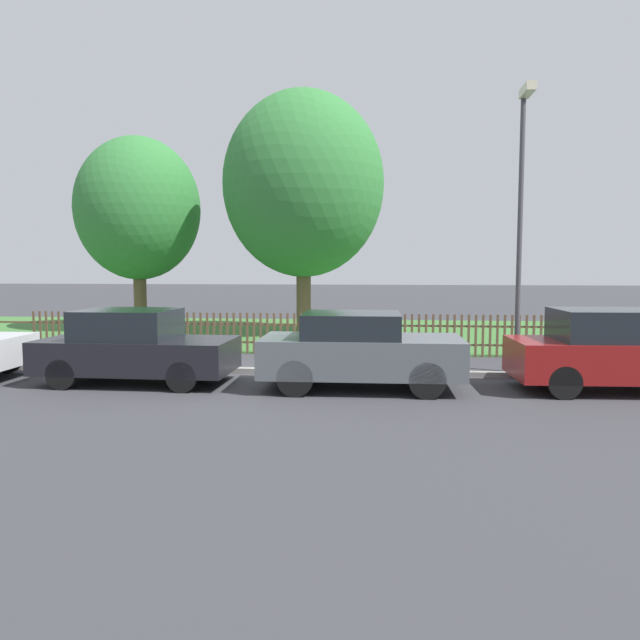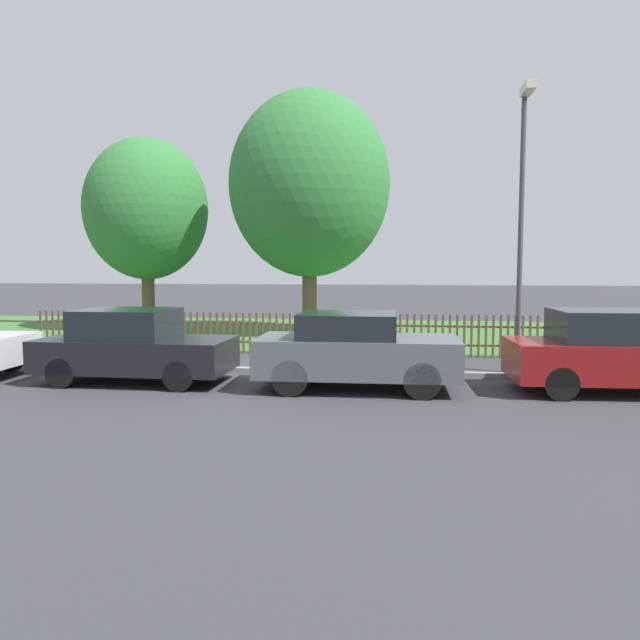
{
  "view_description": "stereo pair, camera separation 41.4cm",
  "coord_description": "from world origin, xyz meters",
  "px_view_note": "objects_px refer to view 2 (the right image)",
  "views": [
    {
      "loc": [
        2.34,
        -13.15,
        2.38
      ],
      "look_at": [
        0.96,
        1.06,
        1.1
      ],
      "focal_mm": 35.0,
      "sensor_mm": 36.0,
      "label": 1
    },
    {
      "loc": [
        2.76,
        -13.1,
        2.38
      ],
      "look_at": [
        0.96,
        1.06,
        1.1
      ],
      "focal_mm": 35.0,
      "sensor_mm": 36.0,
      "label": 2
    }
  ],
  "objects_px": {
    "parked_car_black_saloon": "(134,346)",
    "tree_nearest_kerb": "(146,210)",
    "parked_car_navy_estate": "(356,350)",
    "parked_car_red_compact": "(612,352)",
    "covered_motorcycle": "(369,342)",
    "tree_behind_motorcycle": "(309,185)",
    "street_lamp": "(523,198)"
  },
  "relations": [
    {
      "from": "tree_nearest_kerb",
      "to": "street_lamp",
      "type": "bearing_deg",
      "value": -34.43
    },
    {
      "from": "street_lamp",
      "to": "covered_motorcycle",
      "type": "bearing_deg",
      "value": 178.02
    },
    {
      "from": "tree_nearest_kerb",
      "to": "street_lamp",
      "type": "distance_m",
      "value": 14.2
    },
    {
      "from": "parked_car_red_compact",
      "to": "street_lamp",
      "type": "height_order",
      "value": "street_lamp"
    },
    {
      "from": "tree_nearest_kerb",
      "to": "street_lamp",
      "type": "height_order",
      "value": "tree_nearest_kerb"
    },
    {
      "from": "parked_car_red_compact",
      "to": "street_lamp",
      "type": "distance_m",
      "value": 3.79
    },
    {
      "from": "parked_car_navy_estate",
      "to": "parked_car_red_compact",
      "type": "height_order",
      "value": "parked_car_red_compact"
    },
    {
      "from": "parked_car_black_saloon",
      "to": "tree_nearest_kerb",
      "type": "xyz_separation_m",
      "value": [
        -3.83,
        9.97,
        3.63
      ]
    },
    {
      "from": "parked_car_black_saloon",
      "to": "parked_car_navy_estate",
      "type": "height_order",
      "value": "parked_car_black_saloon"
    },
    {
      "from": "parked_car_red_compact",
      "to": "tree_nearest_kerb",
      "type": "bearing_deg",
      "value": 140.59
    },
    {
      "from": "parked_car_red_compact",
      "to": "tree_behind_motorcycle",
      "type": "xyz_separation_m",
      "value": [
        -6.94,
        9.02,
        4.27
      ]
    },
    {
      "from": "tree_nearest_kerb",
      "to": "covered_motorcycle",
      "type": "bearing_deg",
      "value": -43.09
    },
    {
      "from": "parked_car_black_saloon",
      "to": "covered_motorcycle",
      "type": "xyz_separation_m",
      "value": [
        4.63,
        2.06,
        -0.1
      ]
    },
    {
      "from": "parked_car_navy_estate",
      "to": "tree_behind_motorcycle",
      "type": "relative_size",
      "value": 0.47
    },
    {
      "from": "parked_car_black_saloon",
      "to": "covered_motorcycle",
      "type": "bearing_deg",
      "value": 24.99
    },
    {
      "from": "covered_motorcycle",
      "to": "tree_nearest_kerb",
      "type": "xyz_separation_m",
      "value": [
        -8.45,
        7.91,
        3.73
      ]
    },
    {
      "from": "tree_nearest_kerb",
      "to": "street_lamp",
      "type": "xyz_separation_m",
      "value": [
        11.7,
        -8.02,
        -0.57
      ]
    },
    {
      "from": "parked_car_black_saloon",
      "to": "parked_car_navy_estate",
      "type": "distance_m",
      "value": 4.49
    },
    {
      "from": "parked_car_black_saloon",
      "to": "covered_motorcycle",
      "type": "height_order",
      "value": "parked_car_black_saloon"
    },
    {
      "from": "parked_car_black_saloon",
      "to": "tree_behind_motorcycle",
      "type": "height_order",
      "value": "tree_behind_motorcycle"
    },
    {
      "from": "parked_car_black_saloon",
      "to": "parked_car_red_compact",
      "type": "relative_size",
      "value": 1.0
    },
    {
      "from": "parked_car_black_saloon",
      "to": "tree_nearest_kerb",
      "type": "relative_size",
      "value": 0.55
    },
    {
      "from": "parked_car_navy_estate",
      "to": "parked_car_black_saloon",
      "type": "bearing_deg",
      "value": 177.58
    },
    {
      "from": "covered_motorcycle",
      "to": "street_lamp",
      "type": "relative_size",
      "value": 0.32
    },
    {
      "from": "parked_car_black_saloon",
      "to": "tree_nearest_kerb",
      "type": "bearing_deg",
      "value": 112.01
    },
    {
      "from": "parked_car_navy_estate",
      "to": "tree_nearest_kerb",
      "type": "bearing_deg",
      "value": 128.73
    },
    {
      "from": "parked_car_navy_estate",
      "to": "tree_nearest_kerb",
      "type": "height_order",
      "value": "tree_nearest_kerb"
    },
    {
      "from": "tree_behind_motorcycle",
      "to": "street_lamp",
      "type": "xyz_separation_m",
      "value": [
        5.6,
        -7.16,
        -1.25
      ]
    },
    {
      "from": "tree_behind_motorcycle",
      "to": "parked_car_navy_estate",
      "type": "bearing_deg",
      "value": -76.53
    },
    {
      "from": "parked_car_navy_estate",
      "to": "tree_nearest_kerb",
      "type": "distance_m",
      "value": 13.57
    },
    {
      "from": "parked_car_navy_estate",
      "to": "tree_nearest_kerb",
      "type": "xyz_separation_m",
      "value": [
        -8.31,
        10.1,
        3.6
      ]
    },
    {
      "from": "tree_nearest_kerb",
      "to": "tree_behind_motorcycle",
      "type": "xyz_separation_m",
      "value": [
        6.1,
        -0.86,
        0.68
      ]
    }
  ]
}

